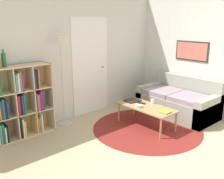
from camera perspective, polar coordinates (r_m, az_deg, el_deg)
The scene contains 14 objects.
ground_plane at distance 3.84m, azimuth 17.76°, elevation -16.50°, with size 14.00×14.00×0.00m, color tan.
wall_back at distance 5.26m, azimuth -7.49°, elevation 7.74°, with size 7.06×0.11×2.60m.
wall_right at distance 5.79m, azimuth 18.01°, elevation 7.95°, with size 0.08×5.73×2.60m.
rug at distance 4.87m, azimuth 7.97°, elevation -8.67°, with size 2.06×2.06×0.01m.
bookshelf at distance 4.60m, azimuth -20.33°, elevation -2.88°, with size 1.01×0.34×1.26m.
floor_lamp at distance 4.75m, azimuth -11.62°, elevation 8.52°, with size 0.31×0.31×1.72m.
couch at distance 5.64m, azimuth 15.03°, elevation -2.70°, with size 0.90×1.62×0.80m.
coffee_table at distance 4.82m, azimuth 7.82°, elevation -4.26°, with size 0.52×1.14×0.41m.
laptop at distance 5.08m, azimuth 4.69°, elevation -2.53°, with size 0.33×0.27×0.02m.
bowl at distance 4.72m, azimuth 6.19°, elevation -3.80°, with size 0.13×0.13×0.05m.
book_stack_on_table at distance 4.55m, azimuth 12.02°, elevation -4.98°, with size 0.16×0.19×0.03m.
cup at distance 4.95m, azimuth 9.22°, elevation -2.76°, with size 0.07×0.07×0.09m.
remote at distance 4.95m, azimuth 6.76°, elevation -3.09°, with size 0.09×0.16×0.02m.
bottle_right at distance 4.38m, azimuth -23.48°, elevation 6.25°, with size 0.07×0.07×0.28m.
Camera 1 is at (-2.88, -1.58, 1.99)m, focal length 40.00 mm.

